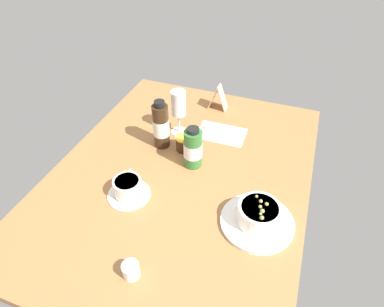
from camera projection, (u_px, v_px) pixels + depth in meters
The scene contains 10 objects.
ground_plane at pixel (181, 175), 111.63cm from camera, with size 110.00×84.00×3.00cm, color #9E6B3D.
porridge_bowl at pixel (258, 216), 92.35cm from camera, with size 21.27×21.27×8.02cm.
cutlery_setting at pixel (220, 133), 127.14cm from camera, with size 12.42×18.52×0.90cm.
coffee_cup at pixel (128, 188), 100.94cm from camera, with size 13.64×13.49×6.39cm.
creamer_jug at pixel (131, 270), 80.99cm from camera, with size 5.35×4.40×4.82cm.
wine_glass at pixel (178, 105), 120.20cm from camera, with size 6.31×6.31×17.85cm.
jam_jar at pixel (183, 143), 117.75cm from camera, with size 5.67×5.67×6.09cm.
sauce_bottle_brown at pixel (161, 126), 116.33cm from camera, with size 5.90×5.90×18.80cm.
sauce_bottle_green at pixel (193, 148), 109.11cm from camera, with size 6.35×6.35×15.41cm.
menu_card at pixel (218, 97), 137.60cm from camera, with size 4.95×7.94×10.81cm.
Camera 1 is at (-73.60, -30.86, 77.01)cm, focal length 30.52 mm.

